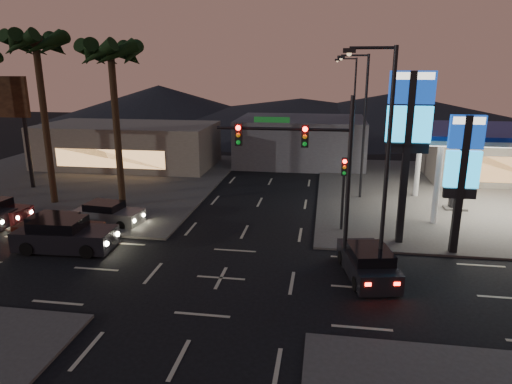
% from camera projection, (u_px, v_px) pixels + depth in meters
% --- Properties ---
extents(ground, '(140.00, 140.00, 0.00)m').
position_uv_depth(ground, '(221.00, 278.00, 20.52)').
color(ground, black).
rests_on(ground, ground).
extents(corner_lot_ne, '(24.00, 24.00, 0.12)m').
position_uv_depth(corner_lot_ne, '(483.00, 196.00, 33.38)').
color(corner_lot_ne, '#47443F').
rests_on(corner_lot_ne, ground).
extents(corner_lot_nw, '(24.00, 24.00, 0.12)m').
position_uv_depth(corner_lot_nw, '(78.00, 180.00, 38.10)').
color(corner_lot_nw, '#47443F').
rests_on(corner_lot_nw, ground).
extents(convenience_store, '(10.00, 6.00, 4.00)m').
position_uv_depth(convenience_store, '(493.00, 157.00, 37.33)').
color(convenience_store, '#726B5B').
rests_on(convenience_store, ground).
extents(pylon_sign_tall, '(2.20, 0.35, 9.00)m').
position_uv_depth(pylon_sign_tall, '(409.00, 124.00, 22.80)').
color(pylon_sign_tall, black).
rests_on(pylon_sign_tall, ground).
extents(pylon_sign_short, '(1.60, 0.35, 7.00)m').
position_uv_depth(pylon_sign_short, '(463.00, 164.00, 21.94)').
color(pylon_sign_short, black).
rests_on(pylon_sign_short, ground).
extents(traffic_signal_mast, '(6.10, 0.39, 8.00)m').
position_uv_depth(traffic_signal_mast, '(310.00, 158.00, 20.46)').
color(traffic_signal_mast, black).
rests_on(traffic_signal_mast, ground).
extents(pedestal_signal, '(0.32, 0.39, 4.30)m').
position_uv_depth(pedestal_signal, '(344.00, 182.00, 25.58)').
color(pedestal_signal, black).
rests_on(pedestal_signal, ground).
extents(streetlight_near, '(2.14, 0.25, 10.00)m').
position_uv_depth(streetlight_near, '(383.00, 153.00, 18.94)').
color(streetlight_near, black).
rests_on(streetlight_near, ground).
extents(streetlight_mid, '(2.14, 0.25, 10.00)m').
position_uv_depth(streetlight_mid, '(362.00, 119.00, 31.33)').
color(streetlight_mid, black).
rests_on(streetlight_mid, ground).
extents(streetlight_far, '(2.14, 0.25, 10.00)m').
position_uv_depth(streetlight_far, '(352.00, 103.00, 44.66)').
color(streetlight_far, black).
rests_on(streetlight_far, ground).
extents(palm_a, '(4.41, 4.41, 10.86)m').
position_uv_depth(palm_a, '(111.00, 62.00, 28.38)').
color(palm_a, black).
rests_on(palm_a, ground).
extents(palm_b, '(4.41, 4.41, 11.46)m').
position_uv_depth(palm_b, '(37.00, 54.00, 28.98)').
color(palm_b, black).
rests_on(palm_b, ground).
extents(building_far_west, '(16.00, 8.00, 4.00)m').
position_uv_depth(building_far_west, '(128.00, 145.00, 43.01)').
color(building_far_west, '#726B5B').
rests_on(building_far_west, ground).
extents(building_far_mid, '(12.00, 9.00, 4.40)m').
position_uv_depth(building_far_mid, '(301.00, 141.00, 44.40)').
color(building_far_mid, '#4C4C51').
rests_on(building_far_mid, ground).
extents(hill_left, '(40.00, 40.00, 6.00)m').
position_uv_depth(hill_left, '(159.00, 103.00, 80.56)').
color(hill_left, black).
rests_on(hill_left, ground).
extents(hill_right, '(50.00, 50.00, 5.00)m').
position_uv_depth(hill_right, '(392.00, 109.00, 74.79)').
color(hill_right, black).
rests_on(hill_right, ground).
extents(hill_center, '(60.00, 60.00, 4.00)m').
position_uv_depth(hill_center, '(301.00, 110.00, 77.14)').
color(hill_center, black).
rests_on(hill_center, ground).
extents(car_lane_a_front, '(5.18, 2.36, 1.66)m').
position_uv_depth(car_lane_a_front, '(64.00, 235.00, 23.53)').
color(car_lane_a_front, black).
rests_on(car_lane_a_front, ground).
extents(car_lane_a_mid, '(4.69, 2.17, 1.50)m').
position_uv_depth(car_lane_a_mid, '(58.00, 230.00, 24.55)').
color(car_lane_a_mid, black).
rests_on(car_lane_a_mid, ground).
extents(car_lane_b_front, '(4.24, 2.12, 1.34)m').
position_uv_depth(car_lane_b_front, '(108.00, 214.00, 27.40)').
color(car_lane_b_front, slate).
rests_on(car_lane_b_front, ground).
extents(suv_station, '(2.65, 4.63, 1.46)m').
position_uv_depth(suv_station, '(368.00, 263.00, 20.47)').
color(suv_station, black).
rests_on(suv_station, ground).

